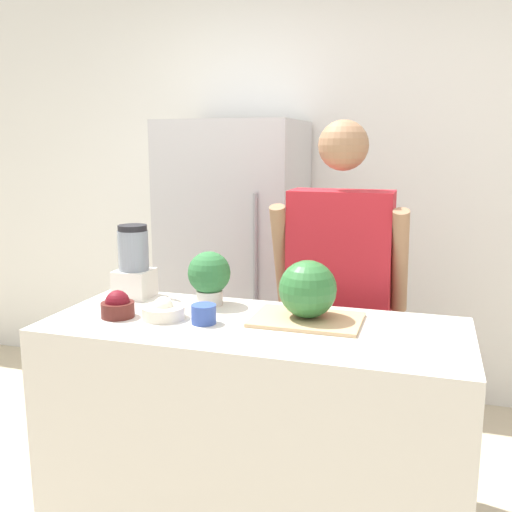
# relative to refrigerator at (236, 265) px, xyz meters

# --- Properties ---
(wall_back) EXTENTS (8.00, 0.06, 2.60)m
(wall_back) POSITION_rel_refrigerator_xyz_m (0.51, 0.39, 0.44)
(wall_back) COLOR white
(wall_back) RESTS_ON ground_plane
(counter_island) EXTENTS (1.56, 0.64, 0.92)m
(counter_island) POSITION_rel_refrigerator_xyz_m (0.51, -1.26, -0.39)
(counter_island) COLOR beige
(counter_island) RESTS_ON ground_plane
(refrigerator) EXTENTS (0.77, 0.70, 1.71)m
(refrigerator) POSITION_rel_refrigerator_xyz_m (0.00, 0.00, 0.00)
(refrigerator) COLOR #B7B7BC
(refrigerator) RESTS_ON ground_plane
(person) EXTENTS (0.59, 0.27, 1.68)m
(person) POSITION_rel_refrigerator_xyz_m (0.74, -0.70, 0.00)
(person) COLOR #333338
(person) RESTS_ON ground_plane
(cutting_board) EXTENTS (0.40, 0.28, 0.01)m
(cutting_board) POSITION_rel_refrigerator_xyz_m (0.69, -1.18, 0.07)
(cutting_board) COLOR tan
(cutting_board) RESTS_ON counter_island
(watermelon) EXTENTS (0.22, 0.22, 0.22)m
(watermelon) POSITION_rel_refrigerator_xyz_m (0.69, -1.17, 0.19)
(watermelon) COLOR #2D6B33
(watermelon) RESTS_ON cutting_board
(bowl_cherries) EXTENTS (0.13, 0.13, 0.11)m
(bowl_cherries) POSITION_rel_refrigerator_xyz_m (-0.01, -1.34, 0.11)
(bowl_cherries) COLOR #511E19
(bowl_cherries) RESTS_ON counter_island
(bowl_cream) EXTENTS (0.16, 0.16, 0.09)m
(bowl_cream) POSITION_rel_refrigerator_xyz_m (0.16, -1.30, 0.10)
(bowl_cream) COLOR beige
(bowl_cream) RESTS_ON counter_island
(bowl_small_blue) EXTENTS (0.09, 0.09, 0.07)m
(bowl_small_blue) POSITION_rel_refrigerator_xyz_m (0.33, -1.31, 0.10)
(bowl_small_blue) COLOR #334C9E
(bowl_small_blue) RESTS_ON counter_island
(blender) EXTENTS (0.15, 0.15, 0.32)m
(blender) POSITION_rel_refrigerator_xyz_m (-0.10, -1.05, 0.21)
(blender) COLOR silver
(blender) RESTS_ON counter_island
(potted_plant) EXTENTS (0.18, 0.18, 0.22)m
(potted_plant) POSITION_rel_refrigerator_xyz_m (0.26, -1.07, 0.19)
(potted_plant) COLOR beige
(potted_plant) RESTS_ON counter_island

